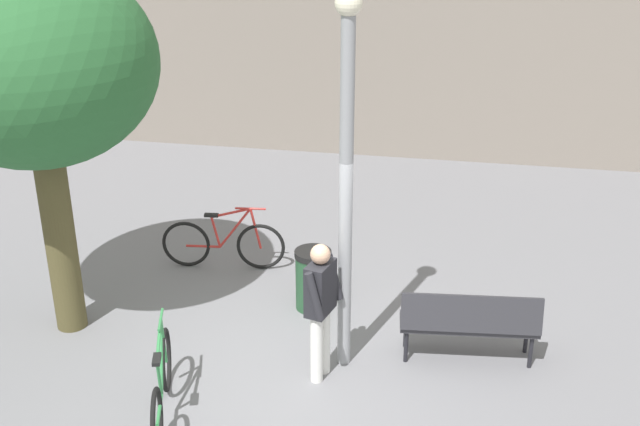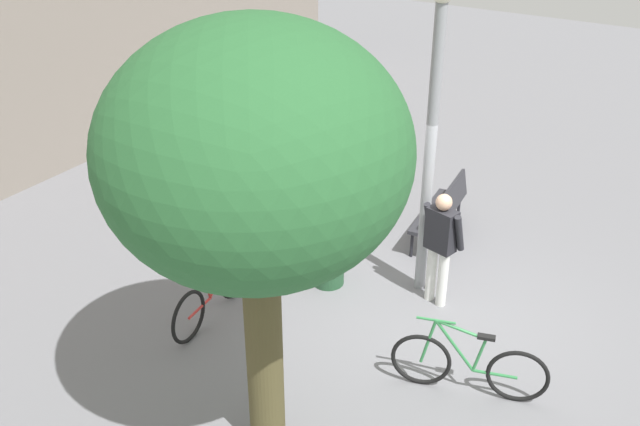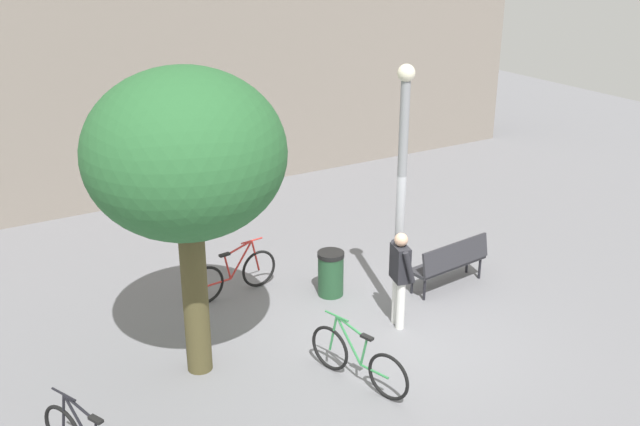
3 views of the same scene
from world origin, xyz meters
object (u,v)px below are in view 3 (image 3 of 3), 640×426
lamppost (402,180)px  plaza_tree (185,156)px  trash_bin (331,273)px  person_by_lamppost (400,273)px  bicycle_red (233,275)px  park_bench (451,260)px  bicycle_green (358,360)px

lamppost → plaza_tree: 3.66m
trash_bin → person_by_lamppost: bearing=-75.5°
bicycle_red → park_bench: bearing=-26.7°
trash_bin → lamppost: bearing=-62.9°
bicycle_green → person_by_lamppost: bearing=34.8°
person_by_lamppost → plaza_tree: plaza_tree is taller
park_bench → bicycle_red: 3.95m
plaza_tree → bicycle_green: size_ratio=2.60×
park_bench → plaza_tree: 5.70m
lamppost → trash_bin: size_ratio=5.15×
bicycle_green → trash_bin: size_ratio=2.10×
bicycle_green → trash_bin: bicycle_green is taller
bicycle_red → lamppost: bearing=-44.5°
lamppost → park_bench: (1.43, 0.29, -1.88)m
plaza_tree → lamppost: bearing=-2.4°
lamppost → bicycle_red: (-2.10, 2.07, -2.04)m
bicycle_green → park_bench: bearing=28.0°
park_bench → plaza_tree: bearing=-178.3°
plaza_tree → bicycle_green: (1.83, -1.52, -2.96)m
lamppost → trash_bin: (-0.60, 1.18, -2.00)m
park_bench → plaza_tree: size_ratio=0.36×
park_bench → bicycle_green: bicycle_green is taller
trash_bin → bicycle_red: bearing=149.3°
bicycle_red → trash_bin: 1.75m
park_bench → bicycle_green: 3.55m
lamppost → plaza_tree: plaza_tree is taller
park_bench → bicycle_red: bicycle_red is taller
bicycle_red → bicycle_green: same height
bicycle_green → plaza_tree: bearing=140.3°
park_bench → plaza_tree: (-4.97, -0.15, 2.80)m
person_by_lamppost → lamppost: bearing=57.9°
person_by_lamppost → bicycle_red: bearing=128.2°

